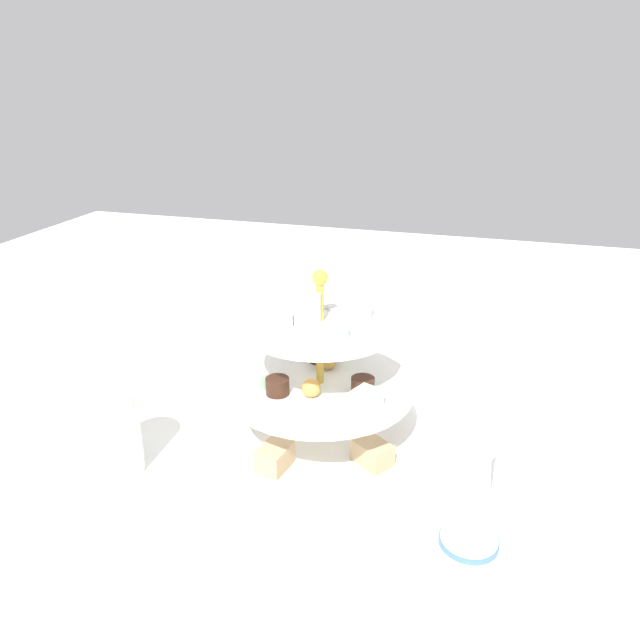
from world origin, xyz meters
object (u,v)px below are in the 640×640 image
object	(u,v)px
water_glass_short_left	(523,475)
teacup_with_saucer	(467,559)
water_glass_tall_right	(113,433)
water_glass_mid_back	(455,375)
butter_knife_left	(253,352)
butter_knife_right	(235,634)
tiered_serving_stand	(320,397)

from	to	relation	value
water_glass_short_left	teacup_with_saucer	distance (m)	0.15
water_glass_tall_right	water_glass_mid_back	distance (m)	0.50
butter_knife_left	butter_knife_right	world-z (taller)	same
water_glass_tall_right	water_glass_mid_back	world-z (taller)	water_glass_tall_right
water_glass_mid_back	teacup_with_saucer	bearing A→B (deg)	96.67
teacup_with_saucer	water_glass_tall_right	bearing A→B (deg)	-7.46
water_glass_tall_right	butter_knife_right	xyz separation A→B (m)	(-0.24, 0.19, -0.05)
teacup_with_saucer	water_glass_mid_back	distance (m)	0.36
teacup_with_saucer	water_glass_mid_back	bearing A→B (deg)	-83.33
water_glass_short_left	butter_knife_right	xyz separation A→B (m)	(0.25, 0.27, -0.04)
water_glass_tall_right	butter_knife_left	bearing A→B (deg)	-95.18
tiered_serving_stand	butter_knife_left	world-z (taller)	tiered_serving_stand
water_glass_tall_right	butter_knife_right	bearing A→B (deg)	142.66
water_glass_short_left	butter_knife_left	world-z (taller)	water_glass_short_left
tiered_serving_stand	water_glass_tall_right	bearing A→B (deg)	29.18
water_glass_short_left	water_glass_mid_back	bearing A→B (deg)	-66.84
tiered_serving_stand	water_glass_tall_right	world-z (taller)	tiered_serving_stand
water_glass_short_left	tiered_serving_stand	bearing A→B (deg)	-10.98
butter_knife_left	tiered_serving_stand	bearing A→B (deg)	95.10
tiered_serving_stand	teacup_with_saucer	world-z (taller)	tiered_serving_stand
water_glass_tall_right	teacup_with_saucer	xyz separation A→B (m)	(-0.44, 0.06, -0.03)
water_glass_mid_back	water_glass_short_left	bearing A→B (deg)	113.16
water_glass_tall_right	butter_knife_right	world-z (taller)	water_glass_tall_right
water_glass_short_left	butter_knife_left	xyz separation A→B (m)	(0.46, -0.30, -0.04)
water_glass_tall_right	water_glass_short_left	world-z (taller)	water_glass_tall_right
water_glass_tall_right	water_glass_mid_back	xyz separation A→B (m)	(-0.40, -0.30, -0.01)
tiered_serving_stand	butter_knife_left	distance (m)	0.32
teacup_with_saucer	butter_knife_left	xyz separation A→B (m)	(0.41, -0.43, -0.02)
tiered_serving_stand	water_glass_tall_right	distance (m)	0.27
butter_knife_right	water_glass_mid_back	xyz separation A→B (m)	(-0.15, -0.49, 0.04)
butter_knife_left	water_glass_mid_back	size ratio (longest dim) A/B	1.95
butter_knife_left	water_glass_short_left	bearing A→B (deg)	113.44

